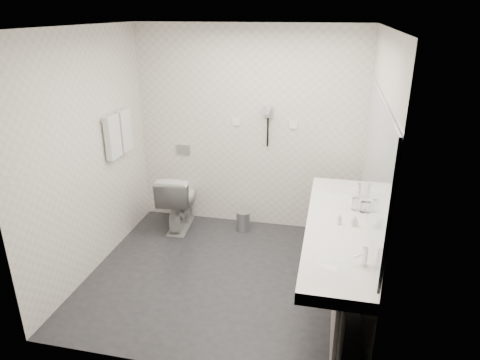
# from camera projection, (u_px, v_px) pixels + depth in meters

# --- Properties ---
(floor) EXTENTS (2.80, 2.80, 0.00)m
(floor) POSITION_uv_depth(u_px,v_px,m) (223.00, 276.00, 4.59)
(floor) COLOR #242327
(floor) RESTS_ON ground
(ceiling) EXTENTS (2.80, 2.80, 0.00)m
(ceiling) POSITION_uv_depth(u_px,v_px,m) (219.00, 26.00, 3.66)
(ceiling) COLOR white
(ceiling) RESTS_ON wall_back
(wall_back) EXTENTS (2.80, 0.00, 2.80)m
(wall_back) POSITION_uv_depth(u_px,v_px,m) (248.00, 130.00, 5.30)
(wall_back) COLOR silver
(wall_back) RESTS_ON floor
(wall_front) EXTENTS (2.80, 0.00, 2.80)m
(wall_front) POSITION_uv_depth(u_px,v_px,m) (173.00, 228.00, 2.94)
(wall_front) COLOR silver
(wall_front) RESTS_ON floor
(wall_left) EXTENTS (0.00, 2.60, 2.60)m
(wall_left) POSITION_uv_depth(u_px,v_px,m) (89.00, 155.00, 4.40)
(wall_left) COLOR silver
(wall_left) RESTS_ON floor
(wall_right) EXTENTS (0.00, 2.60, 2.60)m
(wall_right) POSITION_uv_depth(u_px,v_px,m) (373.00, 176.00, 3.84)
(wall_right) COLOR silver
(wall_right) RESTS_ON floor
(vanity_counter) EXTENTS (0.55, 2.20, 0.10)m
(vanity_counter) POSITION_uv_depth(u_px,v_px,m) (337.00, 228.00, 3.88)
(vanity_counter) COLOR white
(vanity_counter) RESTS_ON floor
(vanity_panel) EXTENTS (0.03, 2.15, 0.75)m
(vanity_panel) POSITION_uv_depth(u_px,v_px,m) (336.00, 269.00, 4.04)
(vanity_panel) COLOR gray
(vanity_panel) RESTS_ON floor
(vanity_post_near) EXTENTS (0.06, 0.06, 0.75)m
(vanity_post_near) POSITION_uv_depth(u_px,v_px,m) (339.00, 349.00, 3.09)
(vanity_post_near) COLOR silver
(vanity_post_near) RESTS_ON floor
(vanity_post_far) EXTENTS (0.06, 0.06, 0.75)m
(vanity_post_far) POSITION_uv_depth(u_px,v_px,m) (340.00, 220.00, 4.97)
(vanity_post_far) COLOR silver
(vanity_post_far) RESTS_ON floor
(mirror) EXTENTS (0.02, 2.20, 1.05)m
(mirror) POSITION_uv_depth(u_px,v_px,m) (376.00, 162.00, 3.59)
(mirror) COLOR #B2BCC6
(mirror) RESTS_ON wall_right
(basin_near) EXTENTS (0.40, 0.31, 0.05)m
(basin_near) POSITION_uv_depth(u_px,v_px,m) (337.00, 264.00, 3.28)
(basin_near) COLOR white
(basin_near) RESTS_ON vanity_counter
(basin_far) EXTENTS (0.40, 0.31, 0.05)m
(basin_far) POSITION_uv_depth(u_px,v_px,m) (338.00, 196.00, 4.46)
(basin_far) COLOR white
(basin_far) RESTS_ON vanity_counter
(faucet_near) EXTENTS (0.04, 0.04, 0.15)m
(faucet_near) POSITION_uv_depth(u_px,v_px,m) (365.00, 257.00, 3.21)
(faucet_near) COLOR silver
(faucet_near) RESTS_ON vanity_counter
(faucet_far) EXTENTS (0.04, 0.04, 0.15)m
(faucet_far) POSITION_uv_depth(u_px,v_px,m) (358.00, 190.00, 4.39)
(faucet_far) COLOR silver
(faucet_far) RESTS_ON vanity_counter
(soap_bottle_a) EXTENTS (0.06, 0.06, 0.10)m
(soap_bottle_a) POSITION_uv_depth(u_px,v_px,m) (355.00, 220.00, 3.81)
(soap_bottle_a) COLOR beige
(soap_bottle_a) RESTS_ON vanity_counter
(soap_bottle_c) EXTENTS (0.04, 0.04, 0.10)m
(soap_bottle_c) POSITION_uv_depth(u_px,v_px,m) (340.00, 219.00, 3.83)
(soap_bottle_c) COLOR beige
(soap_bottle_c) RESTS_ON vanity_counter
(glass_left) EXTENTS (0.07, 0.07, 0.11)m
(glass_left) POSITION_uv_depth(u_px,v_px,m) (363.00, 207.00, 4.07)
(glass_left) COLOR silver
(glass_left) RESTS_ON vanity_counter
(glass_right) EXTENTS (0.07, 0.07, 0.12)m
(glass_right) POSITION_uv_depth(u_px,v_px,m) (355.00, 204.00, 4.10)
(glass_right) COLOR silver
(glass_right) RESTS_ON vanity_counter
(toilet) EXTENTS (0.47, 0.77, 0.75)m
(toilet) POSITION_uv_depth(u_px,v_px,m) (179.00, 200.00, 5.49)
(toilet) COLOR white
(toilet) RESTS_ON floor
(flush_plate) EXTENTS (0.18, 0.02, 0.12)m
(flush_plate) POSITION_uv_depth(u_px,v_px,m) (183.00, 149.00, 5.57)
(flush_plate) COLOR #B2B5BA
(flush_plate) RESTS_ON wall_back
(pedal_bin) EXTENTS (0.23, 0.23, 0.24)m
(pedal_bin) POSITION_uv_depth(u_px,v_px,m) (243.00, 221.00, 5.49)
(pedal_bin) COLOR #B2B5BA
(pedal_bin) RESTS_ON floor
(bin_lid) EXTENTS (0.17, 0.17, 0.02)m
(bin_lid) POSITION_uv_depth(u_px,v_px,m) (243.00, 212.00, 5.44)
(bin_lid) COLOR #B2B5BA
(bin_lid) RESTS_ON pedal_bin
(towel_rail) EXTENTS (0.02, 0.62, 0.02)m
(towel_rail) POSITION_uv_depth(u_px,v_px,m) (116.00, 114.00, 4.78)
(towel_rail) COLOR silver
(towel_rail) RESTS_ON wall_left
(towel_near) EXTENTS (0.07, 0.24, 0.48)m
(towel_near) POSITION_uv_depth(u_px,v_px,m) (113.00, 137.00, 4.73)
(towel_near) COLOR silver
(towel_near) RESTS_ON towel_rail
(towel_far) EXTENTS (0.07, 0.24, 0.48)m
(towel_far) POSITION_uv_depth(u_px,v_px,m) (124.00, 130.00, 4.99)
(towel_far) COLOR silver
(towel_far) RESTS_ON towel_rail
(dryer_cradle) EXTENTS (0.10, 0.04, 0.14)m
(dryer_cradle) POSITION_uv_depth(u_px,v_px,m) (268.00, 112.00, 5.13)
(dryer_cradle) COLOR #99999E
(dryer_cradle) RESTS_ON wall_back
(dryer_barrel) EXTENTS (0.08, 0.14, 0.08)m
(dryer_barrel) POSITION_uv_depth(u_px,v_px,m) (268.00, 110.00, 5.06)
(dryer_barrel) COLOR #99999E
(dryer_barrel) RESTS_ON dryer_cradle
(dryer_cord) EXTENTS (0.02, 0.02, 0.35)m
(dryer_cord) POSITION_uv_depth(u_px,v_px,m) (268.00, 132.00, 5.21)
(dryer_cord) COLOR black
(dryer_cord) RESTS_ON dryer_cradle
(switch_plate_a) EXTENTS (0.09, 0.02, 0.09)m
(switch_plate_a) POSITION_uv_depth(u_px,v_px,m) (236.00, 122.00, 5.29)
(switch_plate_a) COLOR white
(switch_plate_a) RESTS_ON wall_back
(switch_plate_b) EXTENTS (0.09, 0.02, 0.09)m
(switch_plate_b) POSITION_uv_depth(u_px,v_px,m) (293.00, 125.00, 5.15)
(switch_plate_b) COLOR white
(switch_plate_b) RESTS_ON wall_back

